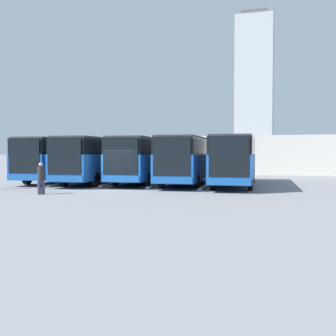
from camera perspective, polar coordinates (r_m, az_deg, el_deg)
The scene contains 13 objects.
ground_plane at distance 26.31m, azimuth -7.51°, elevation -2.97°, with size 600.00×600.00×0.00m, color gray.
bus_0 at distance 29.77m, azimuth 9.08°, elevation 1.25°, with size 3.37×12.01×3.39m.
curb_divider_0 at distance 28.40m, azimuth 5.18°, elevation -2.43°, with size 0.24×6.12×0.15m, color #9E9E99.
bus_1 at distance 30.64m, azimuth 2.79°, elevation 1.30°, with size 3.37×12.01×3.39m.
curb_divider_1 at distance 29.50m, azimuth -1.26°, elevation -2.25°, with size 0.24×6.12×0.15m, color #9E9E99.
bus_2 at distance 31.96m, azimuth -3.03°, elevation 1.34°, with size 3.37×12.01×3.39m.
curb_divider_2 at distance 31.03m, azimuth -7.09°, elevation -2.05°, with size 0.24×6.12×0.15m, color #9E9E99.
bus_3 at distance 32.46m, azimuth -9.25°, elevation 1.33°, with size 3.37×12.01×3.39m.
curb_divider_3 at distance 31.78m, azimuth -13.39°, elevation -1.99°, with size 0.24×6.12×0.15m, color #9E9E99.
bus_4 at distance 34.69m, azimuth -13.85°, elevation 1.34°, with size 3.37×12.01×3.39m.
pedestrian at distance 24.39m, azimuth -16.83°, elevation -1.21°, with size 0.55×0.55×1.76m.
station_building at distance 52.11m, azimuth 4.62°, elevation 1.85°, with size 36.45×16.38×4.09m.
office_tower at distance 206.32m, azimuth 11.66°, elevation 10.73°, with size 17.10×17.10×67.68m.
Camera 1 is at (-10.62, 23.96, 2.34)m, focal length 45.00 mm.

